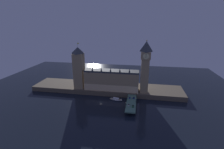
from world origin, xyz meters
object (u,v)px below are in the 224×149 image
victoria_tower (79,68)px  street_lamp_far (128,94)px  car_southbound_lead (133,106)px  pedestrian_mid_walk (136,101)px  clock_tower (145,66)px  pedestrian_near_rail (127,105)px  pedestrian_far_rail (128,96)px  car_southbound_trail (134,98)px  street_lamp_mid (136,100)px  boat_upstream (116,99)px  street_lamp_near (126,105)px  car_northbound_trail (129,105)px  car_northbound_lead (130,98)px

victoria_tower → street_lamp_far: (71.76, -18.60, -27.23)m
car_southbound_lead → pedestrian_mid_walk: (2.55, 12.88, 0.12)m
clock_tower → pedestrian_near_rail: bearing=-117.1°
pedestrian_far_rail → car_southbound_trail: bearing=-25.4°
pedestrian_near_rail → victoria_tower: bearing=150.4°
car_southbound_lead → street_lamp_mid: size_ratio=0.69×
car_southbound_trail → boat_upstream: car_southbound_trail is taller
car_southbound_trail → street_lamp_far: (-8.04, 2.64, 3.12)m
pedestrian_far_rail → car_southbound_lead: bearing=-73.6°
street_lamp_near → street_lamp_far: street_lamp_near is taller
boat_upstream → pedestrian_near_rail: bearing=-54.1°
car_southbound_trail → pedestrian_far_rail: pedestrian_far_rail is taller
car_northbound_trail → pedestrian_mid_walk: pedestrian_mid_walk is taller
car_northbound_lead → car_southbound_lead: (5.09, -21.79, 0.13)m
car_southbound_lead → pedestrian_near_rail: 8.06m
car_northbound_trail → car_southbound_trail: 20.45m
clock_tower → car_southbound_trail: 44.38m
pedestrian_mid_walk → boat_upstream: bearing=156.3°
street_lamp_near → pedestrian_near_rail: bearing=86.8°
pedestrian_mid_walk → street_lamp_far: size_ratio=0.27×
victoria_tower → pedestrian_mid_walk: size_ratio=39.87×
street_lamp_far → car_northbound_trail: bearing=-82.5°
car_southbound_lead → boat_upstream: 33.95m
car_southbound_lead → boat_upstream: size_ratio=0.26×
pedestrian_near_rail → street_lamp_far: (-0.40, 22.39, 2.91)m
street_lamp_near → street_lamp_mid: 18.37m
car_northbound_lead → pedestrian_mid_walk: bearing=-49.4°
car_northbound_trail → boat_upstream: (-18.18, 21.69, -4.93)m
pedestrian_near_rail → boat_upstream: size_ratio=0.09×
clock_tower → pedestrian_far_rail: clock_tower is taller
car_southbound_lead → street_lamp_far: bearing=107.8°
car_northbound_lead → pedestrian_far_rail: size_ratio=2.82×
car_northbound_lead → car_northbound_trail: size_ratio=1.00×
car_northbound_trail → street_lamp_near: (-2.95, -7.00, 3.86)m
car_northbound_lead → street_lamp_far: size_ratio=0.77×
clock_tower → pedestrian_near_rail: (-20.07, -39.28, -37.65)m
car_southbound_trail → car_southbound_lead: bearing=-90.0°
pedestrian_far_rail → street_lamp_mid: size_ratio=0.24×
car_northbound_lead → pedestrian_far_rail: 4.88m
street_lamp_mid → boat_upstream: street_lamp_mid is taller
victoria_tower → car_southbound_lead: size_ratio=13.94×
pedestrian_far_rail → street_lamp_mid: 19.23m
pedestrian_near_rail → car_northbound_trail: bearing=-1.3°
pedestrian_far_rail → street_lamp_mid: (10.58, -15.70, 3.38)m
victoria_tower → street_lamp_mid: (82.74, -33.32, -26.78)m
street_lamp_near → car_southbound_lead: bearing=29.1°
car_northbound_trail → pedestrian_far_rail: 23.56m
pedestrian_near_rail → pedestrian_mid_walk: 14.49m
street_lamp_far → street_lamp_near: bearing=-90.0°
car_northbound_trail → street_lamp_mid: 11.70m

